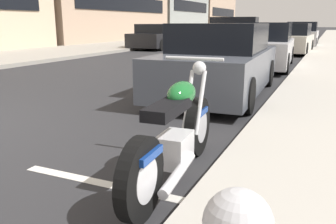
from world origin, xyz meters
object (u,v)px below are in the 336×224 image
object	(u,v)px
parked_motorcycle	(176,136)
parked_car_at_intersection	(291,40)
crossing_truck	(234,28)
car_opposite_curb	(157,37)
parked_car_across_street	(264,47)
parked_car_behind_motorcycle	(302,35)
parked_car_near_corner	(220,62)

from	to	relation	value
parked_motorcycle	parked_car_at_intersection	world-z (taller)	parked_car_at_intersection
parked_car_at_intersection	crossing_truck	bearing A→B (deg)	27.03
car_opposite_curb	parked_car_across_street	bearing A→B (deg)	46.03
parked_car_behind_motorcycle	parked_car_across_street	bearing A→B (deg)	177.99
parked_motorcycle	car_opposite_curb	bearing A→B (deg)	23.63
parked_car_across_street	crossing_truck	world-z (taller)	crossing_truck
parked_car_across_street	parked_car_at_intersection	size ratio (longest dim) A/B	1.11
parked_car_across_street	crossing_truck	xyz separation A→B (m)	(18.75, 5.71, 0.32)
parked_car_behind_motorcycle	car_opposite_curb	bearing A→B (deg)	126.19
parked_motorcycle	parked_car_across_street	world-z (taller)	parked_car_across_street
parked_motorcycle	car_opposite_curb	world-z (taller)	car_opposite_curb
parked_car_across_street	parked_car_behind_motorcycle	bearing A→B (deg)	-4.91
parked_motorcycle	parked_car_at_intersection	distance (m)	15.44
parked_car_near_corner	car_opposite_curb	size ratio (longest dim) A/B	1.03
parked_motorcycle	parked_car_behind_motorcycle	bearing A→B (deg)	-1.85
crossing_truck	parked_car_behind_motorcycle	bearing A→B (deg)	129.40
parked_car_across_street	parked_car_at_intersection	bearing A→B (deg)	-5.58
parked_car_near_corner	parked_car_behind_motorcycle	xyz separation A→B (m)	(17.00, -0.36, 0.03)
parked_car_near_corner	parked_car_at_intersection	xyz separation A→B (m)	(11.25, -0.26, -0.01)
parked_car_across_street	parked_car_at_intersection	distance (m)	6.10
parked_car_near_corner	parked_car_behind_motorcycle	bearing A→B (deg)	-3.55
parked_car_at_intersection	parked_car_behind_motorcycle	world-z (taller)	parked_car_behind_motorcycle
parked_car_at_intersection	crossing_truck	distance (m)	14.00
parked_car_near_corner	car_opposite_curb	xyz separation A→B (m)	(11.50, 7.08, -0.01)
parked_car_across_street	parked_car_behind_motorcycle	world-z (taller)	parked_car_behind_motorcycle
parked_motorcycle	parked_car_across_street	distance (m)	9.38
parked_car_near_corner	parked_car_at_intersection	bearing A→B (deg)	-3.66
parked_car_across_street	car_opposite_curb	xyz separation A→B (m)	(6.34, 7.08, -0.02)
parked_motorcycle	car_opposite_curb	size ratio (longest dim) A/B	0.50
parked_motorcycle	parked_car_across_street	bearing A→B (deg)	1.82
parked_car_across_street	car_opposite_curb	world-z (taller)	parked_car_across_street
parked_motorcycle	parked_car_near_corner	size ratio (longest dim) A/B	0.49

